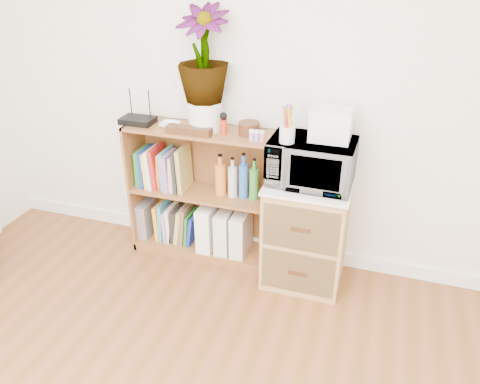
% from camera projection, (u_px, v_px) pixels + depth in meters
% --- Properties ---
extents(skirting_board, '(4.00, 0.02, 0.10)m').
position_uv_depth(skirting_board, '(255.00, 243.00, 3.45)').
color(skirting_board, white).
rests_on(skirting_board, ground).
extents(bookshelf, '(1.00, 0.30, 0.95)m').
position_uv_depth(bookshelf, '(202.00, 194.00, 3.23)').
color(bookshelf, brown).
rests_on(bookshelf, ground).
extents(wicker_unit, '(0.50, 0.45, 0.70)m').
position_uv_depth(wicker_unit, '(306.00, 233.00, 3.02)').
color(wicker_unit, '#9E7542').
rests_on(wicker_unit, ground).
extents(microwave, '(0.51, 0.35, 0.28)m').
position_uv_depth(microwave, '(311.00, 162.00, 2.78)').
color(microwave, silver).
rests_on(microwave, wicker_unit).
extents(pen_cup, '(0.09, 0.09, 0.10)m').
position_uv_depth(pen_cup, '(287.00, 134.00, 2.66)').
color(pen_cup, silver).
rests_on(pen_cup, microwave).
extents(small_appliance, '(0.23, 0.19, 0.18)m').
position_uv_depth(small_appliance, '(331.00, 124.00, 2.68)').
color(small_appliance, white).
rests_on(small_appliance, microwave).
extents(router, '(0.22, 0.15, 0.04)m').
position_uv_depth(router, '(138.00, 120.00, 3.10)').
color(router, black).
rests_on(router, bookshelf).
extents(white_bowl, '(0.13, 0.13, 0.03)m').
position_uv_depth(white_bowl, '(170.00, 125.00, 3.03)').
color(white_bowl, white).
rests_on(white_bowl, bookshelf).
extents(plant_pot, '(0.22, 0.22, 0.18)m').
position_uv_depth(plant_pot, '(205.00, 115.00, 2.97)').
color(plant_pot, silver).
rests_on(plant_pot, bookshelf).
extents(potted_plant, '(0.32, 0.32, 0.57)m').
position_uv_depth(potted_plant, '(203.00, 54.00, 2.79)').
color(potted_plant, '#357F32').
rests_on(potted_plant, plant_pot).
extents(trinket_box, '(0.29, 0.07, 0.05)m').
position_uv_depth(trinket_box, '(189.00, 130.00, 2.92)').
color(trinket_box, '#331F0D').
rests_on(trinket_box, bookshelf).
extents(kokeshi_doll, '(0.04, 0.04, 0.10)m').
position_uv_depth(kokeshi_doll, '(224.00, 127.00, 2.90)').
color(kokeshi_doll, '#AD2715').
rests_on(kokeshi_doll, bookshelf).
extents(wooden_bowl, '(0.13, 0.13, 0.08)m').
position_uv_depth(wooden_bowl, '(249.00, 128.00, 2.91)').
color(wooden_bowl, '#38230F').
rests_on(wooden_bowl, bookshelf).
extents(paint_jars, '(0.11, 0.04, 0.05)m').
position_uv_depth(paint_jars, '(257.00, 137.00, 2.81)').
color(paint_jars, '#D27498').
rests_on(paint_jars, bookshelf).
extents(file_box, '(0.08, 0.21, 0.27)m').
position_uv_depth(file_box, '(147.00, 217.00, 3.48)').
color(file_box, slate).
rests_on(file_box, bookshelf).
extents(magazine_holder_left, '(0.10, 0.26, 0.33)m').
position_uv_depth(magazine_holder_left, '(209.00, 225.00, 3.32)').
color(magazine_holder_left, white).
rests_on(magazine_holder_left, bookshelf).
extents(magazine_holder_mid, '(0.10, 0.25, 0.31)m').
position_uv_depth(magazine_holder_mid, '(226.00, 230.00, 3.29)').
color(magazine_holder_mid, silver).
rests_on(magazine_holder_mid, bookshelf).
extents(magazine_holder_right, '(0.10, 0.25, 0.31)m').
position_uv_depth(magazine_holder_right, '(241.00, 232.00, 3.26)').
color(magazine_holder_right, silver).
rests_on(magazine_holder_right, bookshelf).
extents(cookbooks, '(0.36, 0.20, 0.31)m').
position_uv_depth(cookbooks, '(163.00, 168.00, 3.23)').
color(cookbooks, '#1F742D').
rests_on(cookbooks, bookshelf).
extents(liquor_bottles, '(0.30, 0.07, 0.31)m').
position_uv_depth(liquor_bottles, '(236.00, 177.00, 3.09)').
color(liquor_bottles, orange).
rests_on(liquor_bottles, bookshelf).
extents(lower_books, '(0.31, 0.19, 0.30)m').
position_uv_depth(lower_books, '(177.00, 223.00, 3.42)').
color(lower_books, orange).
rests_on(lower_books, bookshelf).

